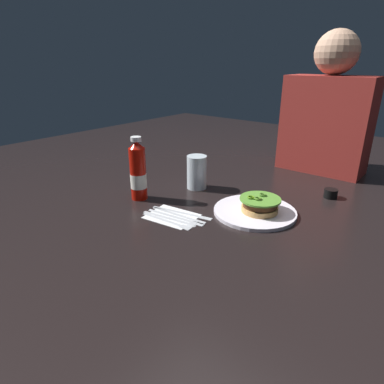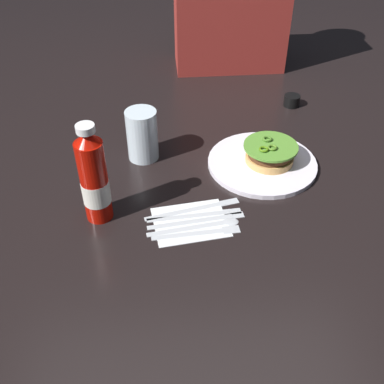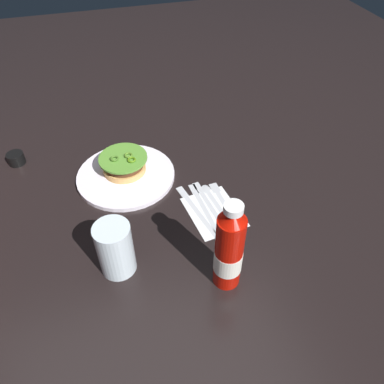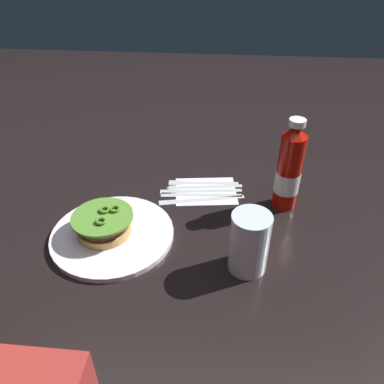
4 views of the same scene
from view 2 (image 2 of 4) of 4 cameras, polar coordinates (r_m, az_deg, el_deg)
name	(u,v)px [view 2 (image 2 of 4)]	position (r m, az deg, el deg)	size (l,w,h in m)	color
ground_plane	(215,156)	(1.16, 2.93, 4.57)	(3.00, 3.00, 0.00)	black
dinner_plate	(262,163)	(1.14, 8.83, 3.62)	(0.27, 0.27, 0.01)	white
burger_sandwich	(270,153)	(1.12, 9.81, 4.86)	(0.13, 0.13, 0.05)	tan
ketchup_bottle	(94,180)	(0.94, -12.25, 1.55)	(0.06, 0.06, 0.23)	#B30F05
water_glass	(142,135)	(1.13, -6.30, 7.15)	(0.08, 0.08, 0.13)	silver
condiment_cup	(292,101)	(1.41, 12.47, 11.20)	(0.05, 0.05, 0.03)	black
napkin	(190,222)	(0.97, -0.20, -3.78)	(0.16, 0.12, 0.00)	white
fork_utensil	(203,231)	(0.94, 1.39, -5.00)	(0.18, 0.03, 0.00)	silver
spoon_utensil	(206,224)	(0.96, 1.80, -4.08)	(0.20, 0.05, 0.00)	silver
table_knife	(203,219)	(0.97, 1.34, -3.41)	(0.21, 0.04, 0.00)	silver
butter_knife	(201,214)	(0.98, 1.09, -2.75)	(0.21, 0.03, 0.00)	silver
steak_knife	(199,207)	(1.00, 0.84, -1.92)	(0.21, 0.06, 0.00)	silver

